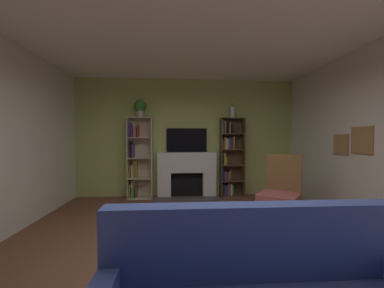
# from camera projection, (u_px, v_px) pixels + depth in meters

# --- Properties ---
(ground_plane) EXTENTS (7.28, 7.28, 0.00)m
(ground_plane) POSITION_uv_depth(u_px,v_px,m) (200.00, 261.00, 2.63)
(ground_plane) COLOR brown
(wall_back_accent) EXTENTS (5.45, 0.06, 2.87)m
(wall_back_accent) POSITION_uv_depth(u_px,v_px,m) (187.00, 138.00, 5.65)
(wall_back_accent) COLOR #B8C66B
(wall_back_accent) RESTS_ON ground_plane
(ceiling) EXTENTS (5.45, 6.18, 0.06)m
(ceiling) POSITION_uv_depth(u_px,v_px,m) (200.00, 7.00, 2.56)
(ceiling) COLOR white
(ceiling) RESTS_ON wall_back_accent
(fireplace) EXTENTS (1.50, 0.56, 1.08)m
(fireplace) POSITION_uv_depth(u_px,v_px,m) (187.00, 173.00, 5.51)
(fireplace) COLOR white
(fireplace) RESTS_ON ground_plane
(tv) EXTENTS (0.98, 0.06, 0.58)m
(tv) POSITION_uv_depth(u_px,v_px,m) (187.00, 140.00, 5.59)
(tv) COLOR black
(tv) RESTS_ON fireplace
(bookshelf_left) EXTENTS (0.58, 0.33, 1.91)m
(bookshelf_left) POSITION_uv_depth(u_px,v_px,m) (138.00, 159.00, 5.42)
(bookshelf_left) COLOR beige
(bookshelf_left) RESTS_ON ground_plane
(bookshelf_right) EXTENTS (0.58, 0.30, 1.91)m
(bookshelf_right) POSITION_uv_depth(u_px,v_px,m) (229.00, 157.00, 5.60)
(bookshelf_right) COLOR brown
(bookshelf_right) RESTS_ON ground_plane
(potted_plant) EXTENTS (0.29, 0.29, 0.41)m
(potted_plant) POSITION_uv_depth(u_px,v_px,m) (140.00, 107.00, 5.37)
(potted_plant) COLOR beige
(potted_plant) RESTS_ON bookshelf_left
(vase_with_flowers) EXTENTS (0.13, 0.13, 0.44)m
(vase_with_flowers) POSITION_uv_depth(u_px,v_px,m) (232.00, 112.00, 5.53)
(vase_with_flowers) COLOR silver
(vase_with_flowers) RESTS_ON bookshelf_right
(armchair) EXTENTS (0.87, 0.87, 1.13)m
(armchair) POSITION_uv_depth(u_px,v_px,m) (281.00, 189.00, 3.94)
(armchair) COLOR brown
(armchair) RESTS_ON ground_plane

